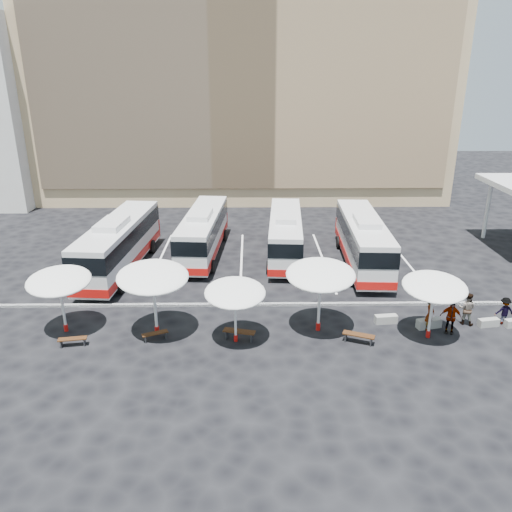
{
  "coord_description": "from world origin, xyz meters",
  "views": [
    {
      "loc": [
        0.63,
        -26.08,
        13.08
      ],
      "look_at": [
        1.0,
        3.0,
        2.2
      ],
      "focal_mm": 35.0,
      "sensor_mm": 36.0,
      "label": 1
    }
  ],
  "objects_px": {
    "sunshade_1": "(153,277)",
    "wood_bench_0": "(73,340)",
    "passenger_2": "(451,317)",
    "passenger_1": "(467,309)",
    "bus_2": "(285,233)",
    "passenger_0": "(430,315)",
    "bus_1": "(203,231)",
    "conc_bench_1": "(429,323)",
    "wood_bench_2": "(239,333)",
    "conc_bench_0": "(386,319)",
    "bus_0": "(119,243)",
    "passenger_3": "(505,311)",
    "sunshade_2": "(235,293)",
    "bus_3": "(363,239)",
    "sunshade_3": "(321,275)",
    "sunshade_0": "(59,281)",
    "wood_bench_1": "(155,334)",
    "conc_bench_2": "(489,322)",
    "wood_bench_3": "(359,336)",
    "sunshade_4": "(435,287)"
  },
  "relations": [
    {
      "from": "bus_2",
      "to": "conc_bench_2",
      "type": "relative_size",
      "value": 9.75
    },
    {
      "from": "bus_3",
      "to": "conc_bench_2",
      "type": "height_order",
      "value": "bus_3"
    },
    {
      "from": "passenger_1",
      "to": "passenger_3",
      "type": "bearing_deg",
      "value": -151.04
    },
    {
      "from": "bus_2",
      "to": "passenger_0",
      "type": "xyz_separation_m",
      "value": [
        6.94,
        -11.45,
        -0.88
      ]
    },
    {
      "from": "sunshade_2",
      "to": "passenger_3",
      "type": "height_order",
      "value": "sunshade_2"
    },
    {
      "from": "bus_3",
      "to": "sunshade_3",
      "type": "relative_size",
      "value": 2.88
    },
    {
      "from": "sunshade_2",
      "to": "bus_1",
      "type": "bearing_deg",
      "value": 101.92
    },
    {
      "from": "sunshade_0",
      "to": "passenger_0",
      "type": "xyz_separation_m",
      "value": [
        19.39,
        -0.07,
        -2.03
      ]
    },
    {
      "from": "bus_1",
      "to": "sunshade_0",
      "type": "distance_m",
      "value": 13.45
    },
    {
      "from": "bus_3",
      "to": "conc_bench_1",
      "type": "distance_m",
      "value": 9.74
    },
    {
      "from": "sunshade_2",
      "to": "wood_bench_3",
      "type": "relative_size",
      "value": 2.03
    },
    {
      "from": "passenger_0",
      "to": "bus_2",
      "type": "bearing_deg",
      "value": 69.66
    },
    {
      "from": "passenger_1",
      "to": "sunshade_1",
      "type": "bearing_deg",
      "value": 31.43
    },
    {
      "from": "sunshade_0",
      "to": "sunshade_2",
      "type": "relative_size",
      "value": 1.15
    },
    {
      "from": "bus_2",
      "to": "sunshade_1",
      "type": "relative_size",
      "value": 2.35
    },
    {
      "from": "wood_bench_3",
      "to": "conc_bench_2",
      "type": "xyz_separation_m",
      "value": [
        7.44,
        1.69,
        -0.17
      ]
    },
    {
      "from": "sunshade_0",
      "to": "wood_bench_2",
      "type": "xyz_separation_m",
      "value": [
        9.26,
        -1.01,
        -2.51
      ]
    },
    {
      "from": "conc_bench_1",
      "to": "wood_bench_1",
      "type": "bearing_deg",
      "value": -175.59
    },
    {
      "from": "wood_bench_0",
      "to": "conc_bench_1",
      "type": "height_order",
      "value": "conc_bench_1"
    },
    {
      "from": "bus_2",
      "to": "conc_bench_2",
      "type": "bearing_deg",
      "value": -43.21
    },
    {
      "from": "wood_bench_1",
      "to": "passenger_2",
      "type": "distance_m",
      "value": 15.45
    },
    {
      "from": "bus_3",
      "to": "sunshade_1",
      "type": "height_order",
      "value": "sunshade_1"
    },
    {
      "from": "passenger_1",
      "to": "passenger_3",
      "type": "xyz_separation_m",
      "value": [
        2.06,
        0.02,
        -0.14
      ]
    },
    {
      "from": "bus_3",
      "to": "sunshade_2",
      "type": "relative_size",
      "value": 3.49
    },
    {
      "from": "bus_1",
      "to": "conc_bench_1",
      "type": "distance_m",
      "value": 17.64
    },
    {
      "from": "wood_bench_2",
      "to": "conc_bench_2",
      "type": "distance_m",
      "value": 13.59
    },
    {
      "from": "sunshade_2",
      "to": "passenger_1",
      "type": "bearing_deg",
      "value": 7.59
    },
    {
      "from": "sunshade_4",
      "to": "bus_2",
      "type": "bearing_deg",
      "value": 118.42
    },
    {
      "from": "bus_1",
      "to": "sunshade_0",
      "type": "height_order",
      "value": "bus_1"
    },
    {
      "from": "bus_0",
      "to": "conc_bench_1",
      "type": "bearing_deg",
      "value": -20.26
    },
    {
      "from": "sunshade_0",
      "to": "sunshade_1",
      "type": "bearing_deg",
      "value": -4.14
    },
    {
      "from": "bus_3",
      "to": "wood_bench_0",
      "type": "relative_size",
      "value": 8.13
    },
    {
      "from": "passenger_1",
      "to": "bus_2",
      "type": "bearing_deg",
      "value": -21.37
    },
    {
      "from": "wood_bench_3",
      "to": "conc_bench_2",
      "type": "relative_size",
      "value": 1.47
    },
    {
      "from": "wood_bench_0",
      "to": "wood_bench_2",
      "type": "xyz_separation_m",
      "value": [
        8.38,
        0.53,
        0.06
      ]
    },
    {
      "from": "sunshade_2",
      "to": "conc_bench_0",
      "type": "bearing_deg",
      "value": 12.77
    },
    {
      "from": "sunshade_1",
      "to": "passenger_0",
      "type": "distance_m",
      "value": 14.68
    },
    {
      "from": "conc_bench_1",
      "to": "passenger_2",
      "type": "distance_m",
      "value": 1.25
    },
    {
      "from": "wood_bench_1",
      "to": "wood_bench_0",
      "type": "bearing_deg",
      "value": -172.3
    },
    {
      "from": "passenger_2",
      "to": "passenger_1",
      "type": "bearing_deg",
      "value": 52.84
    },
    {
      "from": "sunshade_2",
      "to": "passenger_2",
      "type": "height_order",
      "value": "sunshade_2"
    },
    {
      "from": "sunshade_0",
      "to": "sunshade_1",
      "type": "height_order",
      "value": "sunshade_1"
    },
    {
      "from": "bus_0",
      "to": "passenger_3",
      "type": "distance_m",
      "value": 24.33
    },
    {
      "from": "bus_2",
      "to": "bus_3",
      "type": "bearing_deg",
      "value": -14.76
    },
    {
      "from": "sunshade_1",
      "to": "wood_bench_0",
      "type": "relative_size",
      "value": 3.23
    },
    {
      "from": "bus_1",
      "to": "passenger_1",
      "type": "relative_size",
      "value": 6.14
    },
    {
      "from": "conc_bench_0",
      "to": "conc_bench_2",
      "type": "xyz_separation_m",
      "value": [
        5.49,
        -0.43,
        -0.02
      ]
    },
    {
      "from": "wood_bench_0",
      "to": "passenger_0",
      "type": "relative_size",
      "value": 0.82
    },
    {
      "from": "wood_bench_2",
      "to": "conc_bench_0",
      "type": "xyz_separation_m",
      "value": [
        8.04,
        1.7,
        -0.16
      ]
    },
    {
      "from": "bus_3",
      "to": "wood_bench_1",
      "type": "distance_m",
      "value": 16.73
    }
  ]
}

